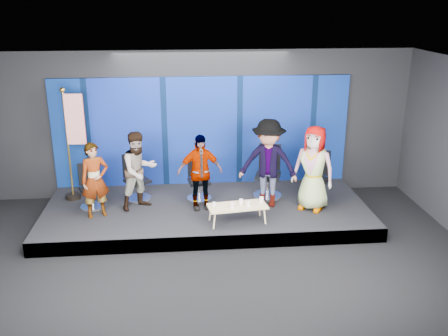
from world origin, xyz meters
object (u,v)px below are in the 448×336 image
(panelist_a, at_px, (95,180))
(mug_a, at_px, (214,204))
(mug_e, at_px, (262,199))
(mug_b, at_px, (232,206))
(mug_d, at_px, (248,204))
(chair_b, at_px, (137,185))
(mug_c, at_px, (241,202))
(panelist_b, at_px, (139,171))
(chair_d, at_px, (268,180))
(coffee_table, at_px, (237,207))
(panelist_c, at_px, (200,172))
(chair_e, at_px, (316,184))
(chair_c, at_px, (199,185))
(chair_a, at_px, (91,193))
(panelist_e, at_px, (313,168))
(panelist_d, at_px, (268,163))
(flag_stand, at_px, (73,142))

(panelist_a, relative_size, mug_a, 18.33)
(panelist_a, distance_m, mug_e, 3.43)
(mug_b, xyz_separation_m, mug_d, (0.34, 0.07, -0.00))
(chair_b, bearing_deg, mug_c, -64.77)
(panelist_b, relative_size, mug_d, 18.04)
(chair_d, xyz_separation_m, coffee_table, (-0.85, -1.32, -0.06))
(panelist_a, height_order, mug_d, panelist_a)
(panelist_c, xyz_separation_m, mug_a, (0.24, -0.80, -0.41))
(panelist_a, distance_m, chair_e, 4.78)
(panelist_c, bearing_deg, mug_e, -36.36)
(chair_c, relative_size, panelist_c, 0.62)
(panelist_b, height_order, chair_e, panelist_b)
(panelist_a, height_order, panelist_b, panelist_b)
(panelist_a, relative_size, chair_c, 1.56)
(chair_b, distance_m, panelist_b, 0.71)
(chair_d, height_order, mug_e, chair_d)
(chair_a, relative_size, panelist_b, 0.58)
(mug_d, bearing_deg, panelist_e, 22.12)
(chair_a, distance_m, panelist_b, 1.19)
(chair_a, bearing_deg, mug_e, -36.58)
(panelist_d, xyz_separation_m, mug_e, (-0.24, -0.67, -0.55))
(chair_c, bearing_deg, chair_e, -14.86)
(panelist_c, bearing_deg, mug_c, -50.63)
(chair_d, bearing_deg, chair_c, -162.76)
(chair_c, relative_size, chair_e, 0.90)
(chair_a, xyz_separation_m, coffee_table, (3.06, -1.04, 0.01))
(chair_b, relative_size, flag_stand, 0.41)
(panelist_a, xyz_separation_m, chair_e, (4.74, 0.44, -0.42))
(coffee_table, distance_m, mug_b, 0.18)
(chair_b, height_order, panelist_e, panelist_e)
(panelist_b, xyz_separation_m, flag_stand, (-1.44, 0.63, 0.50))
(chair_e, bearing_deg, mug_e, -113.45)
(panelist_e, relative_size, mug_d, 19.50)
(panelist_e, height_order, mug_b, panelist_e)
(panelist_c, distance_m, coffee_table, 1.18)
(panelist_a, distance_m, panelist_b, 0.94)
(panelist_e, bearing_deg, chair_b, -158.79)
(panelist_c, relative_size, mug_a, 19.05)
(mug_e, bearing_deg, panelist_a, 172.91)
(chair_b, height_order, mug_e, chair_b)
(mug_e, bearing_deg, chair_d, 73.66)
(chair_e, distance_m, flag_stand, 5.43)
(chair_a, distance_m, mug_c, 3.28)
(panelist_e, bearing_deg, panelist_c, -151.81)
(coffee_table, relative_size, mug_c, 12.61)
(chair_a, bearing_deg, panelist_b, -28.20)
(chair_c, xyz_separation_m, panelist_d, (1.48, -0.49, 0.63))
(flag_stand, bearing_deg, panelist_a, -57.28)
(mug_b, bearing_deg, panelist_e, 20.29)
(mug_a, relative_size, flag_stand, 0.03)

